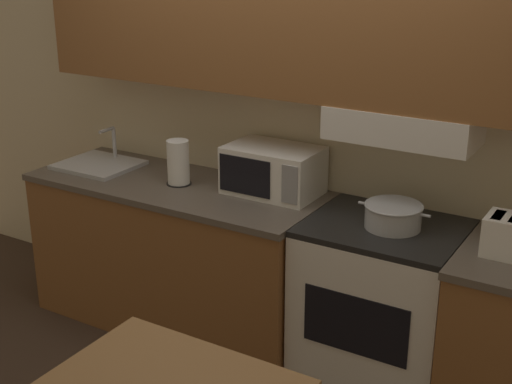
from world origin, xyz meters
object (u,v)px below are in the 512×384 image
at_px(cooking_pot, 393,215).
at_px(microwave, 273,170).
at_px(paper_towel_roll, 178,163).
at_px(sink_basin, 99,164).
at_px(stove_range, 380,306).

xyz_separation_m(cooking_pot, microwave, (-0.73, 0.13, 0.07)).
bearing_deg(paper_towel_roll, sink_basin, 179.75).
distance_m(stove_range, sink_basin, 1.88).
distance_m(microwave, sink_basin, 1.15).
height_order(stove_range, sink_basin, sink_basin).
bearing_deg(sink_basin, microwave, 7.16).
xyz_separation_m(cooking_pot, paper_towel_roll, (-1.26, -0.02, 0.06)).
bearing_deg(cooking_pot, paper_towel_roll, -179.17).
relative_size(cooking_pot, microwave, 0.72).
bearing_deg(microwave, stove_range, -9.97).
height_order(sink_basin, paper_towel_roll, paper_towel_roll).
distance_m(stove_range, microwave, 0.91).
xyz_separation_m(stove_range, sink_basin, (-1.83, -0.02, 0.46)).
bearing_deg(cooking_pot, stove_range, 173.19).
distance_m(cooking_pot, microwave, 0.75).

